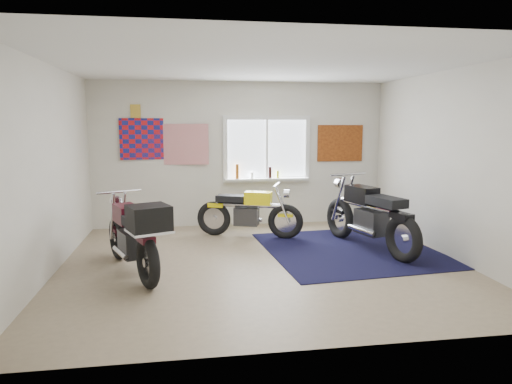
{
  "coord_description": "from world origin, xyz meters",
  "views": [
    {
      "loc": [
        -1.02,
        -6.07,
        1.94
      ],
      "look_at": [
        -0.02,
        0.4,
        0.95
      ],
      "focal_mm": 32.0,
      "sensor_mm": 36.0,
      "label": 1
    }
  ],
  "objects": [
    {
      "name": "ground",
      "position": [
        0.0,
        0.0,
        0.0
      ],
      "size": [
        5.5,
        5.5,
        0.0
      ],
      "primitive_type": "plane",
      "color": "#9E896B",
      "rests_on": "ground"
    },
    {
      "name": "room_shell",
      "position": [
        0.0,
        0.0,
        1.64
      ],
      "size": [
        5.5,
        5.5,
        5.5
      ],
      "color": "white",
      "rests_on": "ground"
    },
    {
      "name": "navy_rug",
      "position": [
        1.45,
        0.45,
        0.01
      ],
      "size": [
        2.71,
        2.8,
        0.01
      ],
      "primitive_type": "cube",
      "rotation": [
        0.0,
        0.0,
        0.09
      ],
      "color": "black",
      "rests_on": "ground"
    },
    {
      "name": "window_assembly",
      "position": [
        0.5,
        2.47,
        1.37
      ],
      "size": [
        1.66,
        0.17,
        1.26
      ],
      "color": "white",
      "rests_on": "room_shell"
    },
    {
      "name": "oil_bottles",
      "position": [
        0.24,
        2.4,
        1.01
      ],
      "size": [
        0.84,
        0.07,
        0.28
      ],
      "color": "#995116",
      "rests_on": "window_assembly"
    },
    {
      "name": "flag_display",
      "position": [
        -1.9,
        2.48,
        2.15
      ],
      "size": [
        1.6,
        0.1,
        1.17
      ],
      "color": "red",
      "rests_on": "room_shell"
    },
    {
      "name": "triumph_poster",
      "position": [
        1.95,
        2.48,
        1.55
      ],
      "size": [
        0.9,
        0.03,
        0.7
      ],
      "primitive_type": "cube",
      "color": "#A54C14",
      "rests_on": "room_shell"
    },
    {
      "name": "yellow_triumph",
      "position": [
        0.02,
        1.5,
        0.41
      ],
      "size": [
        1.78,
        0.8,
        0.94
      ],
      "rotation": [
        0.0,
        0.0,
        -0.35
      ],
      "color": "black",
      "rests_on": "ground"
    },
    {
      "name": "black_chrome_bike",
      "position": [
        1.75,
        0.46,
        0.5
      ],
      "size": [
        0.85,
        2.17,
        1.14
      ],
      "rotation": [
        0.0,
        0.0,
        1.85
      ],
      "color": "black",
      "rests_on": "navy_rug"
    },
    {
      "name": "maroon_tourer",
      "position": [
        -1.69,
        -0.27,
        0.53
      ],
      "size": [
        1.06,
        1.96,
        1.02
      ],
      "rotation": [
        0.0,
        0.0,
        1.96
      ],
      "color": "black",
      "rests_on": "ground"
    }
  ]
}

